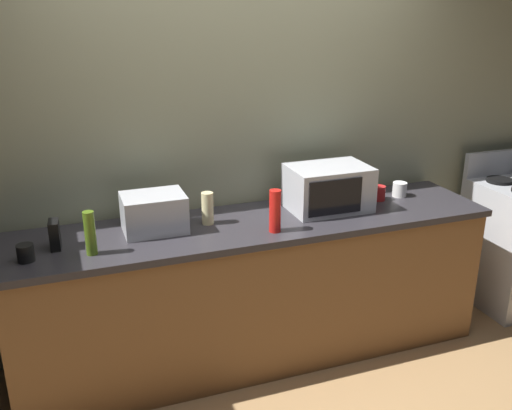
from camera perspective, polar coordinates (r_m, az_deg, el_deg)
The scene contains 12 objects.
ground_plane at distance 3.38m, azimuth 2.43°, elevation -18.40°, with size 8.00×8.00×0.00m, color #A87F51.
back_wall at distance 3.50m, azimuth -2.30°, elevation 7.57°, with size 6.40×0.10×2.70m, color gray.
counter_run at distance 3.45m, azimuth 0.00°, elevation -8.60°, with size 2.84×0.64×0.90m.
microwave at distance 3.44m, azimuth 7.33°, elevation 1.74°, with size 0.48×0.35×0.27m.
toaster_oven at distance 3.14m, azimuth -10.31°, elevation -0.78°, with size 0.34×0.26×0.21m, color #B7BABF.
cordless_phone at distance 3.06m, azimuth -19.73°, elevation -2.85°, with size 0.05×0.11×0.15m, color black.
bottle_hand_soap at distance 3.20m, azimuth -4.93°, elevation -0.34°, with size 0.07×0.07×0.19m, color beige.
bottle_hot_sauce at distance 3.07m, azimuth 1.94°, elevation -0.62°, with size 0.07×0.07×0.24m, color red.
bottle_olive_oil at distance 2.92m, azimuth -16.47°, elevation -2.75°, with size 0.06×0.06×0.23m, color #4C6B19.
mug_red at distance 3.67m, azimuth 12.33°, elevation 1.19°, with size 0.08×0.08×0.09m, color red.
mug_white at distance 3.78m, azimuth 14.35°, elevation 1.55°, with size 0.09×0.09×0.09m, color white.
mug_black at distance 2.97m, azimuth -22.32°, elevation -4.52°, with size 0.08×0.08×0.09m, color black.
Camera 1 is at (-1.03, -2.45, 2.10)m, focal length 39.46 mm.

